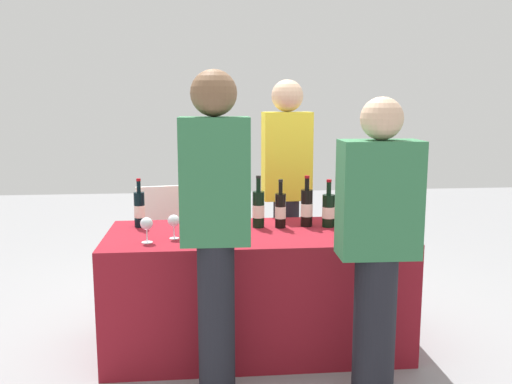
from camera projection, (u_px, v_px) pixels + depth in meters
ground_plane at (256, 345)px, 3.57m from camera, size 12.00×12.00×0.00m
tasting_table at (256, 289)px, 3.51m from camera, size 1.83×0.81×0.74m
wine_bottle_0 at (139, 209)px, 3.56m from camera, size 0.07×0.07×0.31m
wine_bottle_1 at (225, 210)px, 3.54m from camera, size 0.07×0.07×0.31m
wine_bottle_2 at (258, 209)px, 3.55m from camera, size 0.08×0.08×0.33m
wine_bottle_3 at (280, 210)px, 3.54m from camera, size 0.07×0.07×0.31m
wine_bottle_4 at (307, 207)px, 3.58m from camera, size 0.08×0.08×0.33m
wine_bottle_5 at (328, 210)px, 3.57m from camera, size 0.08×0.08×0.31m
wine_bottle_6 at (344, 208)px, 3.58m from camera, size 0.08×0.08×0.32m
wine_bottle_7 at (365, 210)px, 3.58m from camera, size 0.08×0.08×0.31m
wine_glass_0 at (147, 224)px, 3.17m from camera, size 0.07×0.07×0.15m
wine_glass_1 at (174, 222)px, 3.26m from camera, size 0.07×0.07×0.14m
wine_glass_2 at (211, 223)px, 3.28m from camera, size 0.07×0.07×0.13m
wine_glass_3 at (349, 222)px, 3.31m from camera, size 0.07×0.07×0.13m
server_pouring at (287, 184)px, 4.03m from camera, size 0.35×0.23×1.69m
guest_0 at (215, 222)px, 2.78m from camera, size 0.35×0.23×1.70m
guest_1 at (377, 242)px, 2.79m from camera, size 0.40×0.23×1.57m
menu_board at (170, 244)px, 4.30m from camera, size 0.49×0.11×0.90m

